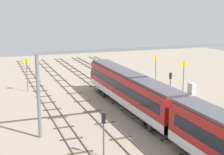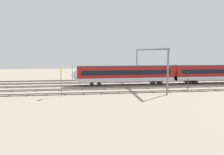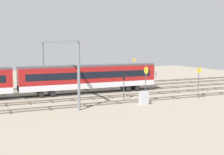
{
  "view_description": "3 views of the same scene",
  "coord_description": "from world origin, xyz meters",
  "px_view_note": "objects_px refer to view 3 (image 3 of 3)",
  "views": [
    {
      "loc": [
        -41.89,
        16.83,
        13.2
      ],
      "look_at": [
        2.41,
        0.2,
        3.2
      ],
      "focal_mm": 52.9,
      "sensor_mm": 36.0,
      "label": 1
    },
    {
      "loc": [
        6.53,
        50.52,
        8.42
      ],
      "look_at": [
        0.22,
        0.18,
        1.99
      ],
      "focal_mm": 33.29,
      "sensor_mm": 36.0,
      "label": 2
    },
    {
      "loc": [
        -19.87,
        -47.51,
        8.31
      ],
      "look_at": [
        0.89,
        0.24,
        2.54
      ],
      "focal_mm": 46.9,
      "sensor_mm": 36.0,
      "label": 3
    }
  ],
  "objects_px": {
    "speed_sign_far_trackside": "(199,78)",
    "signal_light_trackside_approach": "(11,76)",
    "overhead_gantry": "(57,53)",
    "signal_light_trackside_departure": "(124,83)",
    "speed_sign_near_foreground": "(134,66)",
    "relay_cabinet": "(144,98)",
    "speed_sign_mid_trackside": "(146,79)",
    "train": "(19,81)"
  },
  "relations": [
    {
      "from": "speed_sign_far_trackside",
      "to": "signal_light_trackside_approach",
      "type": "relative_size",
      "value": 1.19
    },
    {
      "from": "overhead_gantry",
      "to": "signal_light_trackside_departure",
      "type": "relative_size",
      "value": 6.39
    },
    {
      "from": "speed_sign_near_foreground",
      "to": "relay_cabinet",
      "type": "height_order",
      "value": "speed_sign_near_foreground"
    },
    {
      "from": "speed_sign_near_foreground",
      "to": "signal_light_trackside_departure",
      "type": "distance_m",
      "value": 22.61
    },
    {
      "from": "overhead_gantry",
      "to": "speed_sign_mid_trackside",
      "type": "height_order",
      "value": "overhead_gantry"
    },
    {
      "from": "train",
      "to": "overhead_gantry",
      "type": "relative_size",
      "value": 2.01
    },
    {
      "from": "signal_light_trackside_approach",
      "to": "speed_sign_far_trackside",
      "type": "bearing_deg",
      "value": -36.11
    },
    {
      "from": "speed_sign_far_trackside",
      "to": "speed_sign_mid_trackside",
      "type": "bearing_deg",
      "value": 179.12
    },
    {
      "from": "overhead_gantry",
      "to": "train",
      "type": "bearing_deg",
      "value": -178.11
    },
    {
      "from": "overhead_gantry",
      "to": "signal_light_trackside_departure",
      "type": "height_order",
      "value": "overhead_gantry"
    },
    {
      "from": "speed_sign_mid_trackside",
      "to": "speed_sign_far_trackside",
      "type": "xyz_separation_m",
      "value": [
        9.42,
        -0.14,
        -0.37
      ]
    },
    {
      "from": "train",
      "to": "relay_cabinet",
      "type": "xyz_separation_m",
      "value": [
        15.43,
        -12.27,
        -1.76
      ]
    },
    {
      "from": "overhead_gantry",
      "to": "speed_sign_far_trackside",
      "type": "bearing_deg",
      "value": -30.48
    },
    {
      "from": "signal_light_trackside_approach",
      "to": "relay_cabinet",
      "type": "bearing_deg",
      "value": -51.52
    },
    {
      "from": "overhead_gantry",
      "to": "speed_sign_far_trackside",
      "type": "height_order",
      "value": "overhead_gantry"
    },
    {
      "from": "speed_sign_far_trackside",
      "to": "train",
      "type": "bearing_deg",
      "value": 156.16
    },
    {
      "from": "train",
      "to": "speed_sign_near_foreground",
      "type": "bearing_deg",
      "value": 23.44
    },
    {
      "from": "relay_cabinet",
      "to": "speed_sign_near_foreground",
      "type": "bearing_deg",
      "value": 65.27
    },
    {
      "from": "speed_sign_far_trackside",
      "to": "signal_light_trackside_approach",
      "type": "xyz_separation_m",
      "value": [
        -26.26,
        19.16,
        -0.44
      ]
    },
    {
      "from": "speed_sign_near_foreground",
      "to": "relay_cabinet",
      "type": "xyz_separation_m",
      "value": [
        -10.91,
        -23.69,
        -2.67
      ]
    },
    {
      "from": "speed_sign_mid_trackside",
      "to": "speed_sign_far_trackside",
      "type": "height_order",
      "value": "speed_sign_mid_trackside"
    },
    {
      "from": "signal_light_trackside_departure",
      "to": "overhead_gantry",
      "type": "bearing_deg",
      "value": 136.37
    },
    {
      "from": "speed_sign_near_foreground",
      "to": "speed_sign_mid_trackside",
      "type": "height_order",
      "value": "speed_sign_near_foreground"
    },
    {
      "from": "overhead_gantry",
      "to": "relay_cabinet",
      "type": "xyz_separation_m",
      "value": [
        9.35,
        -12.47,
        -6.18
      ]
    },
    {
      "from": "signal_light_trackside_approach",
      "to": "signal_light_trackside_departure",
      "type": "xyz_separation_m",
      "value": [
        15.0,
        -15.6,
        -0.1
      ]
    },
    {
      "from": "train",
      "to": "signal_light_trackside_departure",
      "type": "bearing_deg",
      "value": -28.35
    },
    {
      "from": "train",
      "to": "relay_cabinet",
      "type": "relative_size",
      "value": 27.93
    },
    {
      "from": "speed_sign_far_trackside",
      "to": "signal_light_trackside_departure",
      "type": "bearing_deg",
      "value": 162.45
    },
    {
      "from": "speed_sign_mid_trackside",
      "to": "speed_sign_far_trackside",
      "type": "bearing_deg",
      "value": -0.88
    },
    {
      "from": "speed_sign_near_foreground",
      "to": "speed_sign_far_trackside",
      "type": "xyz_separation_m",
      "value": [
        -0.59,
        -22.8,
        -0.43
      ]
    },
    {
      "from": "relay_cabinet",
      "to": "signal_light_trackside_approach",
      "type": "bearing_deg",
      "value": 128.48
    },
    {
      "from": "train",
      "to": "signal_light_trackside_approach",
      "type": "distance_m",
      "value": 7.8
    },
    {
      "from": "train",
      "to": "overhead_gantry",
      "type": "xyz_separation_m",
      "value": [
        6.08,
        0.2,
        4.43
      ]
    },
    {
      "from": "speed_sign_mid_trackside",
      "to": "signal_light_trackside_departure",
      "type": "distance_m",
      "value": 3.99
    },
    {
      "from": "speed_sign_near_foreground",
      "to": "speed_sign_mid_trackside",
      "type": "relative_size",
      "value": 1.03
    },
    {
      "from": "speed_sign_mid_trackside",
      "to": "relay_cabinet",
      "type": "bearing_deg",
      "value": -131.13
    },
    {
      "from": "train",
      "to": "signal_light_trackside_approach",
      "type": "bearing_deg",
      "value": 93.75
    },
    {
      "from": "overhead_gantry",
      "to": "speed_sign_mid_trackside",
      "type": "xyz_separation_m",
      "value": [
        10.26,
        -11.43,
        -3.57
      ]
    },
    {
      "from": "train",
      "to": "speed_sign_mid_trackside",
      "type": "xyz_separation_m",
      "value": [
        16.33,
        -11.23,
        0.86
      ]
    },
    {
      "from": "relay_cabinet",
      "to": "speed_sign_mid_trackside",
      "type": "bearing_deg",
      "value": 48.87
    },
    {
      "from": "speed_sign_mid_trackside",
      "to": "signal_light_trackside_departure",
      "type": "bearing_deg",
      "value": 118.38
    },
    {
      "from": "train",
      "to": "signal_light_trackside_departure",
      "type": "xyz_separation_m",
      "value": [
        14.49,
        -7.82,
        -0.05
      ]
    }
  ]
}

